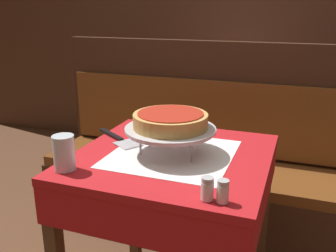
# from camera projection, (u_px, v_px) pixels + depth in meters

# --- Properties ---
(dining_table_front) EXTENTS (0.73, 0.73, 0.78)m
(dining_table_front) POSITION_uv_depth(u_px,v_px,m) (172.00, 180.00, 1.47)
(dining_table_front) COLOR red
(dining_table_front) RESTS_ON ground_plane
(dining_table_rear) EXTENTS (0.82, 0.82, 0.78)m
(dining_table_rear) POSITION_uv_depth(u_px,v_px,m) (229.00, 94.00, 2.86)
(dining_table_rear) COLOR red
(dining_table_rear) RESTS_ON ground_plane
(booth_bench) EXTENTS (1.78, 0.48, 1.13)m
(booth_bench) POSITION_uv_depth(u_px,v_px,m) (194.00, 178.00, 2.26)
(booth_bench) COLOR #3D2316
(booth_bench) RESTS_ON ground_plane
(back_wall_panel) EXTENTS (6.00, 0.04, 2.40)m
(back_wall_panel) POSITION_uv_depth(u_px,v_px,m) (254.00, 22.00, 3.13)
(back_wall_panel) COLOR #4C2D1E
(back_wall_panel) RESTS_ON ground_plane
(pizza_pan_stand) EXTENTS (0.35, 0.35, 0.10)m
(pizza_pan_stand) POSITION_uv_depth(u_px,v_px,m) (171.00, 130.00, 1.41)
(pizza_pan_stand) COLOR #ADADB2
(pizza_pan_stand) RESTS_ON dining_table_front
(deep_dish_pizza) EXTENTS (0.28, 0.28, 0.06)m
(deep_dish_pizza) POSITION_uv_depth(u_px,v_px,m) (171.00, 120.00, 1.40)
(deep_dish_pizza) COLOR tan
(deep_dish_pizza) RESTS_ON pizza_pan_stand
(pizza_server) EXTENTS (0.26, 0.19, 0.01)m
(pizza_server) POSITION_uv_depth(u_px,v_px,m) (119.00, 139.00, 1.58)
(pizza_server) COLOR #BCBCC1
(pizza_server) RESTS_ON dining_table_front
(water_glass_near) EXTENTS (0.07, 0.07, 0.12)m
(water_glass_near) POSITION_uv_depth(u_px,v_px,m) (64.00, 153.00, 1.28)
(water_glass_near) COLOR silver
(water_glass_near) RESTS_ON dining_table_front
(salt_shaker) EXTENTS (0.04, 0.04, 0.07)m
(salt_shaker) POSITION_uv_depth(u_px,v_px,m) (207.00, 189.00, 1.08)
(salt_shaker) COLOR silver
(salt_shaker) RESTS_ON dining_table_front
(pepper_shaker) EXTENTS (0.04, 0.04, 0.07)m
(pepper_shaker) POSITION_uv_depth(u_px,v_px,m) (223.00, 191.00, 1.07)
(pepper_shaker) COLOR silver
(pepper_shaker) RESTS_ON dining_table_front
(condiment_caddy) EXTENTS (0.13, 0.13, 0.14)m
(condiment_caddy) POSITION_uv_depth(u_px,v_px,m) (235.00, 80.00, 2.73)
(condiment_caddy) COLOR black
(condiment_caddy) RESTS_ON dining_table_rear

